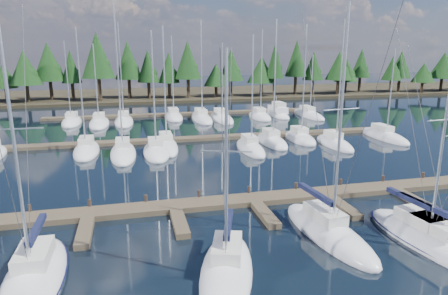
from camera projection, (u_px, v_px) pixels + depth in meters
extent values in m
plane|color=black|center=(218.00, 160.00, 42.00)|extent=(260.00, 260.00, 0.00)
cube|color=#2E2719|center=(165.00, 95.00, 98.55)|extent=(220.00, 30.00, 0.60)
cube|color=brown|center=(253.00, 199.00, 30.63)|extent=(44.00, 2.00, 0.40)
cube|color=brown|center=(85.00, 233.00, 25.10)|extent=(0.90, 4.00, 0.40)
cube|color=brown|center=(180.00, 223.00, 26.45)|extent=(0.90, 4.00, 0.40)
cube|color=brown|center=(265.00, 215.00, 27.80)|extent=(0.90, 4.00, 0.40)
cube|color=brown|center=(343.00, 207.00, 29.15)|extent=(0.90, 4.00, 0.40)
cube|color=brown|center=(414.00, 200.00, 30.50)|extent=(0.90, 4.00, 0.40)
cylinder|color=#32251C|center=(30.00, 210.00, 27.91)|extent=(0.26, 0.26, 0.90)
cylinder|color=#32251C|center=(90.00, 205.00, 28.81)|extent=(0.26, 0.26, 0.90)
cylinder|color=#32251C|center=(146.00, 201.00, 29.71)|extent=(0.26, 0.26, 0.90)
cylinder|color=#32251C|center=(199.00, 196.00, 30.61)|extent=(0.26, 0.26, 0.90)
cylinder|color=#32251C|center=(249.00, 192.00, 31.51)|extent=(0.26, 0.26, 0.90)
cylinder|color=#32251C|center=(296.00, 188.00, 32.41)|extent=(0.26, 0.26, 0.90)
cylinder|color=#32251C|center=(341.00, 184.00, 33.31)|extent=(0.26, 0.26, 0.90)
cylinder|color=#32251C|center=(383.00, 181.00, 34.21)|extent=(0.26, 0.26, 0.90)
cylinder|color=#32251C|center=(423.00, 177.00, 35.11)|extent=(0.26, 0.26, 0.90)
cube|color=brown|center=(202.00, 138.00, 51.39)|extent=(50.00, 1.80, 0.40)
cube|color=brown|center=(181.00, 114.00, 70.26)|extent=(46.00, 1.80, 0.40)
ellipsoid|color=silver|center=(35.00, 280.00, 20.07)|extent=(2.94, 8.70, 1.90)
cube|color=silver|center=(34.00, 254.00, 20.19)|extent=(1.60, 2.79, 0.70)
cylinder|color=silver|center=(14.00, 143.00, 17.91)|extent=(0.16, 0.16, 12.72)
cylinder|color=silver|center=(37.00, 232.00, 20.99)|extent=(0.14, 3.82, 0.12)
cube|color=black|center=(36.00, 229.00, 20.95)|extent=(0.37, 3.65, 0.30)
cylinder|color=silver|center=(12.00, 129.00, 17.75)|extent=(2.60, 0.08, 0.07)
cylinder|color=#3F3F44|center=(2.00, 157.00, 16.18)|extent=(0.05, 3.76, 13.03)
cylinder|color=#3F3F44|center=(27.00, 136.00, 20.12)|extent=(0.06, 4.63, 13.03)
ellipsoid|color=#0B0D38|center=(34.00, 279.00, 20.05)|extent=(3.05, 9.05, 0.18)
ellipsoid|color=silver|center=(227.00, 273.00, 20.73)|extent=(5.08, 8.82, 1.90)
cube|color=silver|center=(227.00, 248.00, 20.84)|extent=(2.22, 3.01, 0.70)
cylinder|color=silver|center=(226.00, 162.00, 18.84)|extent=(0.20, 0.20, 10.52)
cylinder|color=silver|center=(228.00, 226.00, 21.64)|extent=(1.22, 3.56, 0.12)
cube|color=black|center=(228.00, 224.00, 21.60)|extent=(1.39, 3.47, 0.30)
cylinder|color=silver|center=(226.00, 151.00, 18.71)|extent=(2.35, 0.79, 0.07)
cylinder|color=#3F3F44|center=(224.00, 177.00, 17.13)|extent=(1.11, 3.48, 10.83)
cylinder|color=#3F3F44|center=(229.00, 153.00, 21.03)|extent=(1.36, 4.28, 10.83)
ellipsoid|color=silver|center=(328.00, 234.00, 25.06)|extent=(3.58, 9.61, 1.90)
cube|color=silver|center=(325.00, 213.00, 25.20)|extent=(1.74, 3.14, 0.70)
cylinder|color=silver|center=(341.00, 120.00, 22.86)|extent=(0.18, 0.18, 12.93)
cylinder|color=silver|center=(316.00, 196.00, 26.05)|extent=(0.55, 4.12, 0.12)
cube|color=black|center=(316.00, 194.00, 26.01)|extent=(0.76, 3.96, 0.30)
cylinder|color=silver|center=(342.00, 109.00, 22.70)|extent=(2.34, 0.32, 0.07)
cylinder|color=#3F3F44|center=(363.00, 130.00, 21.05)|extent=(0.46, 4.05, 13.24)
cylinder|color=#3F3F44|center=(317.00, 116.00, 25.17)|extent=(0.56, 4.98, 13.24)
ellipsoid|color=silver|center=(423.00, 239.00, 24.41)|extent=(3.71, 8.96, 1.90)
cube|color=silver|center=(420.00, 218.00, 24.52)|extent=(1.84, 2.93, 0.70)
cylinder|color=silver|center=(444.00, 130.00, 22.34)|extent=(0.17, 0.17, 12.04)
cylinder|color=silver|center=(409.00, 201.00, 25.30)|extent=(0.49, 3.83, 0.12)
cube|color=black|center=(409.00, 198.00, 25.26)|extent=(0.71, 3.68, 0.30)
cylinder|color=silver|center=(446.00, 120.00, 22.20)|extent=(2.57, 0.32, 0.07)
cylinder|color=#3F3F44|center=(413.00, 126.00, 24.50)|extent=(0.48, 4.63, 12.35)
ellipsoid|color=#0B0D38|center=(423.00, 238.00, 24.39)|extent=(3.85, 9.32, 0.18)
ellipsoid|color=silver|center=(441.00, 248.00, 23.35)|extent=(4.04, 9.27, 1.90)
cube|color=silver|center=(437.00, 226.00, 23.47)|extent=(1.97, 3.05, 0.70)
cylinder|color=silver|center=(424.00, 207.00, 24.27)|extent=(0.59, 3.93, 0.12)
cube|color=black|center=(424.00, 205.00, 24.23)|extent=(0.80, 3.78, 0.30)
cylinder|color=#3F3F44|center=(427.00, 138.00, 23.61)|extent=(0.61, 4.75, 11.28)
ellipsoid|color=silver|center=(87.00, 151.00, 45.03)|extent=(2.77, 8.43, 1.90)
cube|color=silver|center=(86.00, 140.00, 45.14)|extent=(1.52, 2.70, 0.70)
cylinder|color=silver|center=(81.00, 88.00, 42.89)|extent=(0.16, 0.16, 12.64)
ellipsoid|color=silver|center=(123.00, 154.00, 43.96)|extent=(2.76, 9.56, 1.90)
cube|color=silver|center=(123.00, 142.00, 44.12)|extent=(1.52, 3.06, 0.70)
cylinder|color=silver|center=(118.00, 74.00, 41.40)|extent=(0.16, 0.16, 15.64)
ellipsoid|color=silver|center=(156.00, 153.00, 44.42)|extent=(2.82, 8.26, 1.90)
cube|color=silver|center=(155.00, 141.00, 44.52)|extent=(1.55, 2.64, 0.70)
cylinder|color=silver|center=(154.00, 90.00, 42.34)|extent=(0.16, 0.16, 12.26)
ellipsoid|color=silver|center=(167.00, 147.00, 47.17)|extent=(2.52, 9.46, 1.90)
cube|color=silver|center=(166.00, 136.00, 47.32)|extent=(1.38, 3.03, 0.70)
cylinder|color=silver|center=(165.00, 85.00, 44.95)|extent=(0.16, 0.16, 12.86)
ellipsoid|color=silver|center=(250.00, 149.00, 46.04)|extent=(2.46, 8.06, 1.90)
cube|color=silver|center=(249.00, 138.00, 46.12)|extent=(1.35, 2.58, 0.70)
cylinder|color=silver|center=(252.00, 90.00, 44.00)|extent=(0.16, 0.16, 11.91)
ellipsoid|color=silver|center=(272.00, 142.00, 49.46)|extent=(2.69, 8.28, 1.90)
cube|color=silver|center=(271.00, 132.00, 49.56)|extent=(1.48, 2.65, 0.70)
cylinder|color=silver|center=(275.00, 80.00, 47.20)|extent=(0.16, 0.16, 13.73)
ellipsoid|color=silver|center=(300.00, 139.00, 51.02)|extent=(2.81, 7.30, 1.90)
cube|color=silver|center=(299.00, 129.00, 51.08)|extent=(1.55, 2.34, 0.70)
cylinder|color=silver|center=(304.00, 80.00, 48.86)|extent=(0.16, 0.16, 13.26)
ellipsoid|color=silver|center=(334.00, 144.00, 48.27)|extent=(2.43, 8.03, 1.90)
cube|color=silver|center=(333.00, 134.00, 48.36)|extent=(1.34, 2.57, 0.70)
cylinder|color=silver|center=(340.00, 81.00, 46.03)|extent=(0.16, 0.16, 13.64)
ellipsoid|color=silver|center=(384.00, 137.00, 52.28)|extent=(2.60, 9.75, 1.90)
cube|color=silver|center=(383.00, 127.00, 52.45)|extent=(1.43, 3.12, 0.70)
cylinder|color=silver|center=(391.00, 91.00, 50.34)|extent=(0.16, 0.16, 10.48)
ellipsoid|color=silver|center=(72.00, 123.00, 62.37)|extent=(2.89, 8.53, 1.90)
cube|color=silver|center=(71.00, 115.00, 62.49)|extent=(1.59, 2.73, 0.70)
cylinder|color=silver|center=(67.00, 80.00, 60.36)|extent=(0.16, 0.16, 11.54)
ellipsoid|color=silver|center=(99.00, 124.00, 61.50)|extent=(2.92, 9.81, 1.90)
cube|color=silver|center=(99.00, 115.00, 61.67)|extent=(1.61, 3.14, 0.70)
cylinder|color=silver|center=(96.00, 82.00, 59.48)|extent=(0.16, 0.16, 11.14)
ellipsoid|color=silver|center=(124.00, 122.00, 62.91)|extent=(2.89, 9.78, 1.90)
cube|color=silver|center=(124.00, 114.00, 63.08)|extent=(1.59, 3.13, 0.70)
cylinder|color=silver|center=(121.00, 71.00, 60.53)|extent=(0.16, 0.16, 14.17)
ellipsoid|color=silver|center=(174.00, 117.00, 67.00)|extent=(2.88, 8.47, 1.90)
cube|color=silver|center=(173.00, 110.00, 67.11)|extent=(1.58, 2.71, 0.70)
cylinder|color=silver|center=(173.00, 75.00, 64.89)|extent=(0.16, 0.16, 12.41)
ellipsoid|color=silver|center=(202.00, 119.00, 65.91)|extent=(2.90, 11.25, 1.90)
cube|color=silver|center=(201.00, 111.00, 66.15)|extent=(1.59, 3.60, 0.70)
cylinder|color=silver|center=(202.00, 68.00, 63.38)|extent=(0.16, 0.16, 14.72)
ellipsoid|color=silver|center=(222.00, 119.00, 65.92)|extent=(2.99, 11.12, 1.90)
cube|color=silver|center=(221.00, 111.00, 66.15)|extent=(1.64, 3.56, 0.70)
cylinder|color=silver|center=(222.00, 79.00, 63.81)|extent=(0.16, 0.16, 11.35)
ellipsoid|color=silver|center=(260.00, 117.00, 67.33)|extent=(2.99, 7.94, 1.90)
cube|color=silver|center=(259.00, 110.00, 67.41)|extent=(1.64, 2.54, 0.70)
cylinder|color=silver|center=(262.00, 72.00, 65.12)|extent=(0.16, 0.16, 13.42)
ellipsoid|color=silver|center=(309.00, 115.00, 69.07)|extent=(2.75, 10.84, 1.90)
cube|color=silver|center=(308.00, 108.00, 69.29)|extent=(1.51, 3.47, 0.70)
cylinder|color=silver|center=(312.00, 83.00, 67.21)|extent=(0.16, 0.16, 9.43)
ellipsoid|color=silver|center=(278.00, 115.00, 69.27)|extent=(2.94, 8.24, 1.63)
cube|color=silver|center=(278.00, 109.00, 69.01)|extent=(2.16, 4.55, 1.09)
cube|color=silver|center=(279.00, 104.00, 68.40)|extent=(1.57, 2.90, 0.82)
cylinder|color=silver|center=(276.00, 100.00, 69.42)|extent=(0.08, 0.08, 1.45)
cylinder|color=black|center=(7.00, 94.00, 84.28)|extent=(0.70, 0.70, 2.73)
cone|color=black|center=(4.00, 75.00, 83.30)|extent=(4.95, 4.95, 5.30)
ellipsoid|color=black|center=(7.00, 81.00, 83.71)|extent=(2.97, 2.97, 2.97)
cylinder|color=black|center=(28.00, 93.00, 82.25)|extent=(0.70, 0.70, 3.57)
cone|color=black|center=(25.00, 67.00, 80.98)|extent=(6.39, 6.39, 6.93)
ellipsoid|color=black|center=(28.00, 75.00, 81.47)|extent=(3.84, 3.84, 3.84)
cylinder|color=black|center=(51.00, 90.00, 86.06)|extent=(0.70, 0.70, 4.09)
cone|color=black|center=(48.00, 62.00, 84.60)|extent=(6.69, 6.69, 7.94)
ellipsoid|color=black|center=(52.00, 70.00, 85.15)|extent=(4.01, 4.01, 4.01)
cylinder|color=black|center=(73.00, 91.00, 86.35)|extent=(0.70, 0.70, 3.59)
cone|color=black|center=(71.00, 66.00, 85.07)|extent=(4.19, 4.19, 6.99)
ellipsoid|color=black|center=(74.00, 74.00, 85.57)|extent=(2.51, 2.51, 2.51)
cylinder|color=black|center=(100.00, 89.00, 84.02)|extent=(0.70, 0.70, 4.80)
cone|color=black|center=(97.00, 55.00, 82.30)|extent=(6.75, 6.75, 9.34)
ellipsoid|color=black|center=(101.00, 66.00, 82.93)|extent=(4.05, 4.05, 4.05)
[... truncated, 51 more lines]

